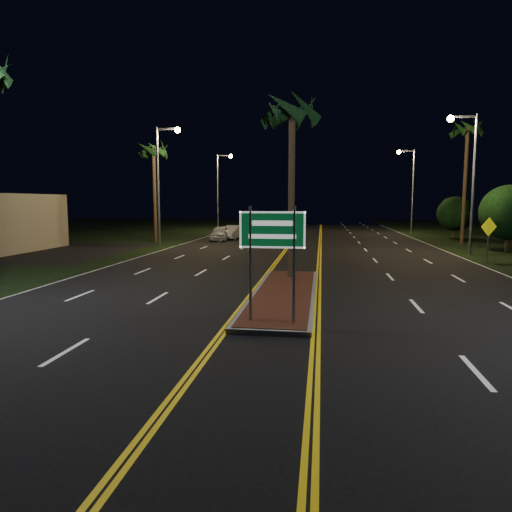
% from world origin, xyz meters
% --- Properties ---
extents(ground, '(120.00, 120.00, 0.00)m').
position_xyz_m(ground, '(0.00, 0.00, 0.00)').
color(ground, black).
rests_on(ground, ground).
extents(median_island, '(2.25, 10.25, 0.17)m').
position_xyz_m(median_island, '(0.00, 7.00, 0.08)').
color(median_island, gray).
rests_on(median_island, ground).
extents(highway_sign, '(1.80, 0.08, 3.20)m').
position_xyz_m(highway_sign, '(0.00, 2.80, 2.40)').
color(highway_sign, gray).
rests_on(highway_sign, ground).
extents(streetlight_left_mid, '(1.91, 0.44, 9.00)m').
position_xyz_m(streetlight_left_mid, '(-10.61, 24.00, 5.66)').
color(streetlight_left_mid, gray).
rests_on(streetlight_left_mid, ground).
extents(streetlight_left_far, '(1.91, 0.44, 9.00)m').
position_xyz_m(streetlight_left_far, '(-10.61, 44.00, 5.66)').
color(streetlight_left_far, gray).
rests_on(streetlight_left_far, ground).
extents(streetlight_right_mid, '(1.91, 0.44, 9.00)m').
position_xyz_m(streetlight_right_mid, '(10.61, 22.00, 5.66)').
color(streetlight_right_mid, gray).
rests_on(streetlight_right_mid, ground).
extents(streetlight_right_far, '(1.91, 0.44, 9.00)m').
position_xyz_m(streetlight_right_far, '(10.61, 42.00, 5.66)').
color(streetlight_right_far, gray).
rests_on(streetlight_right_far, ground).
extents(palm_median, '(2.40, 2.40, 8.30)m').
position_xyz_m(palm_median, '(0.00, 10.50, 7.28)').
color(palm_median, '#382819').
rests_on(palm_median, ground).
extents(palm_left_far, '(2.40, 2.40, 8.80)m').
position_xyz_m(palm_left_far, '(-12.80, 28.00, 7.75)').
color(palm_left_far, '#382819').
rests_on(palm_left_far, ground).
extents(palm_right_far, '(2.40, 2.40, 10.30)m').
position_xyz_m(palm_right_far, '(12.80, 30.00, 9.14)').
color(palm_right_far, '#382819').
rests_on(palm_right_far, ground).
extents(shrub_mid, '(3.78, 3.78, 4.62)m').
position_xyz_m(shrub_mid, '(14.00, 24.00, 2.73)').
color(shrub_mid, '#382819').
rests_on(shrub_mid, ground).
extents(shrub_far, '(3.24, 3.24, 3.96)m').
position_xyz_m(shrub_far, '(13.80, 36.00, 2.34)').
color(shrub_far, '#382819').
rests_on(shrub_far, ground).
extents(car_near, '(2.28, 4.67, 1.51)m').
position_xyz_m(car_near, '(-7.71, 30.59, 0.76)').
color(car_near, silver).
rests_on(car_near, ground).
extents(car_far, '(2.58, 4.64, 1.46)m').
position_xyz_m(car_far, '(-6.87, 32.20, 0.73)').
color(car_far, '#B8BBC2').
rests_on(car_far, ground).
extents(warning_sign, '(0.99, 0.47, 2.57)m').
position_xyz_m(warning_sign, '(10.80, 18.20, 1.68)').
color(warning_sign, gray).
rests_on(warning_sign, ground).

